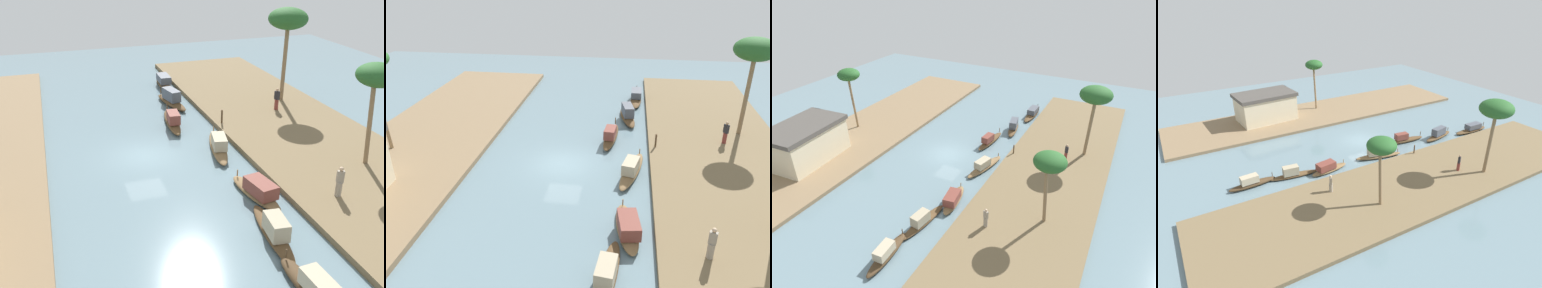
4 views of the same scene
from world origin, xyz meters
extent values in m
plane|color=slate|center=(0.00, 0.00, 0.00)|extent=(65.02, 65.02, 0.00)
cube|color=brown|center=(0.00, -11.12, 0.18)|extent=(42.78, 10.08, 0.36)
ellipsoid|color=brown|center=(4.42, -3.15, 0.26)|extent=(5.12, 1.41, 0.52)
cube|color=brown|center=(3.86, -3.09, 0.88)|extent=(1.66, 0.96, 0.73)
cylinder|color=brown|center=(6.64, -3.38, 0.75)|extent=(0.07, 0.07, 0.57)
ellipsoid|color=brown|center=(-10.40, -3.80, 0.18)|extent=(5.00, 1.47, 0.35)
cube|color=tan|center=(-10.71, -3.76, 0.79)|extent=(1.63, 1.00, 0.87)
ellipsoid|color=brown|center=(-6.85, -4.63, 0.19)|extent=(4.35, 1.73, 0.39)
cube|color=brown|center=(-7.25, -4.69, 0.75)|extent=(2.07, 1.32, 0.73)
cylinder|color=brown|center=(-5.00, -4.34, 0.55)|extent=(0.07, 0.07, 0.40)
ellipsoid|color=brown|center=(13.88, -5.13, 0.22)|extent=(5.21, 1.21, 0.44)
cube|color=#4C515B|center=(14.20, -5.14, 0.77)|extent=(2.16, 1.06, 0.67)
cylinder|color=brown|center=(16.16, -5.20, 0.68)|extent=(0.07, 0.07, 0.57)
ellipsoid|color=brown|center=(-0.76, -4.83, 0.22)|extent=(5.37, 2.16, 0.44)
cube|color=tan|center=(-1.12, -4.74, 0.82)|extent=(1.89, 1.24, 0.75)
cylinder|color=brown|center=(1.51, -5.36, 0.59)|extent=(0.07, 0.07, 0.39)
cube|color=tan|center=(-14.73, -3.44, 0.85)|extent=(1.71, 0.92, 0.70)
cylinder|color=#47331E|center=(-12.48, -3.30, 0.67)|extent=(0.07, 0.07, 0.45)
ellipsoid|color=brown|center=(8.80, -4.36, 0.25)|extent=(4.82, 1.88, 0.49)
cube|color=#4C515B|center=(8.81, -4.36, 0.94)|extent=(2.10, 1.19, 0.90)
cylinder|color=brown|center=(10.84, -3.96, 0.66)|extent=(0.07, 0.07, 0.44)
cylinder|color=gray|center=(-8.71, -8.51, 0.78)|extent=(0.43, 0.43, 0.83)
cube|color=gray|center=(-8.71, -8.51, 1.52)|extent=(0.32, 0.41, 0.65)
sphere|color=tan|center=(-8.71, -8.51, 1.96)|extent=(0.22, 0.22, 0.22)
cylinder|color=brown|center=(4.23, -11.76, 0.79)|extent=(0.43, 0.43, 0.85)
cube|color=#232328|center=(4.23, -11.76, 1.55)|extent=(0.45, 0.39, 0.67)
sphere|color=tan|center=(4.23, -11.76, 2.00)|extent=(0.23, 0.23, 0.23)
cylinder|color=#4C3823|center=(2.90, -6.54, 0.86)|extent=(0.14, 0.14, 1.00)
cylinder|color=#7F6647|center=(-5.95, -12.23, 2.88)|extent=(0.27, 0.63, 5.03)
ellipsoid|color=#235623|center=(-5.95, -12.23, 5.89)|extent=(2.47, 2.47, 1.36)
cylinder|color=#7F6647|center=(6.27, -13.35, 3.41)|extent=(0.33, 0.39, 6.11)
ellipsoid|color=#235623|center=(6.27, -13.35, 7.10)|extent=(3.15, 3.15, 1.73)
camera|label=1|loc=(-25.67, 5.28, 12.72)|focal=41.84mm
camera|label=2|loc=(-23.15, -4.22, 12.99)|focal=35.55mm
camera|label=3|loc=(-27.09, -16.25, 18.85)|focal=31.39mm
camera|label=4|loc=(-20.22, -31.17, 17.31)|focal=30.83mm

